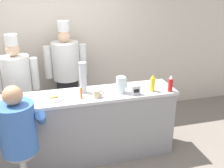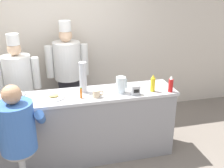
{
  "view_description": "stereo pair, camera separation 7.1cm",
  "coord_description": "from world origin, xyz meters",
  "px_view_note": "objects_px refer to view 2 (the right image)",
  "views": [
    {
      "loc": [
        -0.26,
        -2.91,
        2.4
      ],
      "look_at": [
        0.6,
        0.25,
        1.11
      ],
      "focal_mm": 42.0,
      "sensor_mm": 36.0,
      "label": 1
    },
    {
      "loc": [
        -0.19,
        -2.93,
        2.4
      ],
      "look_at": [
        0.6,
        0.25,
        1.11
      ],
      "focal_mm": 42.0,
      "sensor_mm": 36.0,
      "label": 2
    }
  ],
  "objects_px": {
    "coffee_mug_tan": "(97,94)",
    "cook_in_whites_near": "(19,83)",
    "cook_in_whites_far": "(68,69)",
    "hot_sauce_bottle_orange": "(81,93)",
    "ketchup_bottle_red": "(171,84)",
    "mustard_bottle_yellow": "(153,84)",
    "breakfast_plate": "(54,97)",
    "water_pitcher_clear": "(121,85)",
    "diner_seated_blue": "(17,129)",
    "napkin_dispenser_chrome": "(136,90)",
    "cup_stack_steel": "(83,77)",
    "coffee_mug_white": "(19,95)"
  },
  "relations": [
    {
      "from": "mustard_bottle_yellow",
      "to": "coffee_mug_white",
      "type": "height_order",
      "value": "mustard_bottle_yellow"
    },
    {
      "from": "diner_seated_blue",
      "to": "ketchup_bottle_red",
      "type": "bearing_deg",
      "value": 9.43
    },
    {
      "from": "water_pitcher_clear",
      "to": "diner_seated_blue",
      "type": "xyz_separation_m",
      "value": [
        -1.31,
        -0.46,
        -0.22
      ]
    },
    {
      "from": "cook_in_whites_far",
      "to": "breakfast_plate",
      "type": "bearing_deg",
      "value": -103.86
    },
    {
      "from": "coffee_mug_tan",
      "to": "cook_in_whites_near",
      "type": "height_order",
      "value": "cook_in_whites_near"
    },
    {
      "from": "coffee_mug_tan",
      "to": "cook_in_whites_far",
      "type": "xyz_separation_m",
      "value": [
        -0.27,
        1.23,
        -0.04
      ]
    },
    {
      "from": "hot_sauce_bottle_orange",
      "to": "mustard_bottle_yellow",
      "type": "bearing_deg",
      "value": -0.54
    },
    {
      "from": "ketchup_bottle_red",
      "to": "hot_sauce_bottle_orange",
      "type": "relative_size",
      "value": 1.62
    },
    {
      "from": "mustard_bottle_yellow",
      "to": "hot_sauce_bottle_orange",
      "type": "xyz_separation_m",
      "value": [
        -0.98,
        0.01,
        -0.04
      ]
    },
    {
      "from": "breakfast_plate",
      "to": "cook_in_whites_far",
      "type": "distance_m",
      "value": 1.16
    },
    {
      "from": "ketchup_bottle_red",
      "to": "cook_in_whites_near",
      "type": "distance_m",
      "value": 2.3
    },
    {
      "from": "coffee_mug_tan",
      "to": "cup_stack_steel",
      "type": "relative_size",
      "value": 0.35
    },
    {
      "from": "mustard_bottle_yellow",
      "to": "water_pitcher_clear",
      "type": "relative_size",
      "value": 1.08
    },
    {
      "from": "hot_sauce_bottle_orange",
      "to": "coffee_mug_tan",
      "type": "xyz_separation_m",
      "value": [
        0.2,
        -0.02,
        -0.02
      ]
    },
    {
      "from": "water_pitcher_clear",
      "to": "diner_seated_blue",
      "type": "bearing_deg",
      "value": -160.55
    },
    {
      "from": "water_pitcher_clear",
      "to": "cook_in_whites_near",
      "type": "distance_m",
      "value": 1.66
    },
    {
      "from": "breakfast_plate",
      "to": "coffee_mug_tan",
      "type": "height_order",
      "value": "coffee_mug_tan"
    },
    {
      "from": "ketchup_bottle_red",
      "to": "diner_seated_blue",
      "type": "bearing_deg",
      "value": -170.57
    },
    {
      "from": "ketchup_bottle_red",
      "to": "coffee_mug_white",
      "type": "distance_m",
      "value": 2.01
    },
    {
      "from": "cup_stack_steel",
      "to": "cook_in_whites_far",
      "type": "distance_m",
      "value": 1.05
    },
    {
      "from": "coffee_mug_tan",
      "to": "cook_in_whites_near",
      "type": "bearing_deg",
      "value": 138.01
    },
    {
      "from": "coffee_mug_white",
      "to": "cook_in_whites_near",
      "type": "height_order",
      "value": "cook_in_whites_near"
    },
    {
      "from": "breakfast_plate",
      "to": "cup_stack_steel",
      "type": "bearing_deg",
      "value": 14.53
    },
    {
      "from": "coffee_mug_tan",
      "to": "napkin_dispenser_chrome",
      "type": "relative_size",
      "value": 1.14
    },
    {
      "from": "cook_in_whites_far",
      "to": "hot_sauce_bottle_orange",
      "type": "bearing_deg",
      "value": -86.75
    },
    {
      "from": "breakfast_plate",
      "to": "coffee_mug_tan",
      "type": "distance_m",
      "value": 0.56
    },
    {
      "from": "cook_in_whites_near",
      "to": "breakfast_plate",
      "type": "bearing_deg",
      "value": -59.02
    },
    {
      "from": "ketchup_bottle_red",
      "to": "cook_in_whites_near",
      "type": "relative_size",
      "value": 0.14
    },
    {
      "from": "breakfast_plate",
      "to": "cook_in_whites_far",
      "type": "height_order",
      "value": "cook_in_whites_far"
    },
    {
      "from": "cook_in_whites_far",
      "to": "ketchup_bottle_red",
      "type": "bearing_deg",
      "value": -45.24
    },
    {
      "from": "cup_stack_steel",
      "to": "diner_seated_blue",
      "type": "height_order",
      "value": "diner_seated_blue"
    },
    {
      "from": "breakfast_plate",
      "to": "coffee_mug_white",
      "type": "distance_m",
      "value": 0.44
    },
    {
      "from": "coffee_mug_tan",
      "to": "diner_seated_blue",
      "type": "relative_size",
      "value": 0.1
    },
    {
      "from": "hot_sauce_bottle_orange",
      "to": "coffee_mug_tan",
      "type": "relative_size",
      "value": 0.99
    },
    {
      "from": "mustard_bottle_yellow",
      "to": "hot_sauce_bottle_orange",
      "type": "distance_m",
      "value": 0.98
    },
    {
      "from": "cook_in_whites_far",
      "to": "water_pitcher_clear",
      "type": "bearing_deg",
      "value": -61.98
    },
    {
      "from": "breakfast_plate",
      "to": "coffee_mug_tan",
      "type": "xyz_separation_m",
      "value": [
        0.55,
        -0.11,
        0.03
      ]
    },
    {
      "from": "hot_sauce_bottle_orange",
      "to": "coffee_mug_white",
      "type": "xyz_separation_m",
      "value": [
        -0.77,
        0.2,
        -0.03
      ]
    },
    {
      "from": "ketchup_bottle_red",
      "to": "breakfast_plate",
      "type": "distance_m",
      "value": 1.57
    },
    {
      "from": "ketchup_bottle_red",
      "to": "napkin_dispenser_chrome",
      "type": "height_order",
      "value": "ketchup_bottle_red"
    },
    {
      "from": "ketchup_bottle_red",
      "to": "coffee_mug_tan",
      "type": "height_order",
      "value": "ketchup_bottle_red"
    },
    {
      "from": "coffee_mug_white",
      "to": "cup_stack_steel",
      "type": "relative_size",
      "value": 0.32
    },
    {
      "from": "coffee_mug_white",
      "to": "cook_in_whites_far",
      "type": "xyz_separation_m",
      "value": [
        0.71,
        1.01,
        -0.03
      ]
    },
    {
      "from": "breakfast_plate",
      "to": "diner_seated_blue",
      "type": "bearing_deg",
      "value": -130.29
    },
    {
      "from": "ketchup_bottle_red",
      "to": "cup_stack_steel",
      "type": "bearing_deg",
      "value": 166.68
    },
    {
      "from": "cup_stack_steel",
      "to": "diner_seated_blue",
      "type": "xyz_separation_m",
      "value": [
        -0.83,
        -0.6,
        -0.33
      ]
    },
    {
      "from": "mustard_bottle_yellow",
      "to": "coffee_mug_white",
      "type": "bearing_deg",
      "value": 173.14
    },
    {
      "from": "ketchup_bottle_red",
      "to": "cook_in_whites_far",
      "type": "height_order",
      "value": "cook_in_whites_far"
    },
    {
      "from": "water_pitcher_clear",
      "to": "cook_in_whites_far",
      "type": "xyz_separation_m",
      "value": [
        -0.62,
        1.16,
        -0.1
      ]
    },
    {
      "from": "diner_seated_blue",
      "to": "hot_sauce_bottle_orange",
      "type": "bearing_deg",
      "value": 28.12
    }
  ]
}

